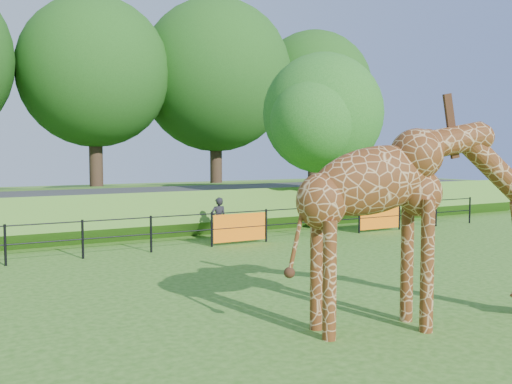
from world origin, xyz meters
The scene contains 8 objects.
ground centered at (0.00, 0.00, 0.00)m, with size 90.00×90.00×0.00m, color #326519.
giraffe centered at (1.61, -1.22, 1.76)m, with size 4.93×0.91×3.52m, color #5D2F13, non-canonical shape.
perimeter_fence centered at (0.00, 8.00, 0.55)m, with size 28.07×0.10×1.10m, color black, non-canonical shape.
embankment centered at (0.00, 15.50, 0.65)m, with size 40.00×9.00×1.30m, color #326519.
road centered at (0.00, 14.00, 1.36)m, with size 40.00×5.00×0.12m, color #2F2F32.
visitor centered at (2.74, 9.02, 0.73)m, with size 0.53×0.35×1.47m, color black.
tree_east centered at (7.60, 9.63, 4.28)m, with size 5.40×4.71×6.76m.
bg_tree_line centered at (1.89, 22.00, 7.19)m, with size 37.30×8.80×11.82m.
Camera 1 is at (-5.71, -8.12, 2.98)m, focal length 40.00 mm.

